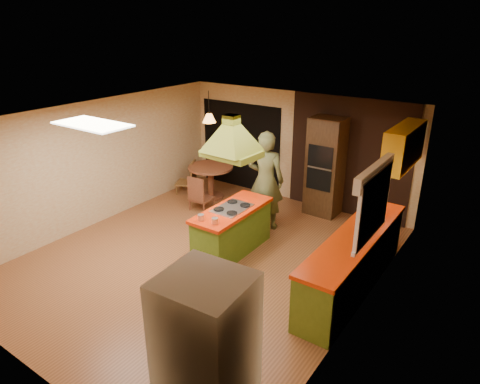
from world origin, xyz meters
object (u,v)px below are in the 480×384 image
Objects in this scene: kitchen_island at (232,230)px; wall_oven at (325,167)px; canister_large at (377,205)px; man at (266,181)px; dining_table at (211,176)px; refrigerator at (207,365)px.

kitchen_island is 0.80× the size of wall_oven.
man is at bearing -179.80° from canister_large.
canister_large is (2.15, 1.20, 0.59)m from kitchen_island.
kitchen_island is 2.59m from dining_table.
canister_large is (0.14, 4.38, 0.08)m from refrigerator.
canister_large reaches higher than dining_table.
dining_table is at bearing 124.78° from refrigerator.
refrigerator is 1.81× the size of dining_table.
kitchen_island is 0.90× the size of refrigerator.
dining_table is (-1.85, 0.57, -0.45)m from man.
dining_table is (-3.90, 4.95, -0.39)m from refrigerator.
refrigerator is 0.90× the size of wall_oven.
man is 1.91× the size of dining_table.
kitchen_island is at bearing -150.82° from canister_large.
man is (-0.05, 1.19, 0.56)m from kitchen_island.
kitchen_island is 2.53m from canister_large.
man is 1.46m from wall_oven.
man is at bearing 92.16° from kitchen_island.
wall_oven is (0.68, 1.29, 0.06)m from man.
man is 10.26× the size of canister_large.
dining_table is (-1.90, 1.77, 0.12)m from kitchen_island.
dining_table is (-2.52, -0.72, -0.50)m from wall_oven.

